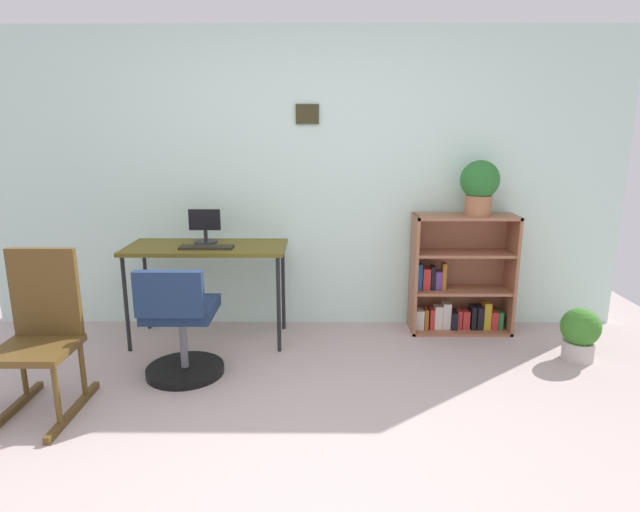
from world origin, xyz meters
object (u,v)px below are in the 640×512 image
object	(u,v)px
office_chair	(180,329)
potted_plant_on_shelf	(480,185)
monitor	(205,227)
bookshelf_low	(458,280)
desk	(207,253)
potted_plant_floor	(580,333)
rocking_chair	(41,332)
keyboard	(206,247)

from	to	relation	value
office_chair	potted_plant_on_shelf	xyz separation A→B (m)	(2.14, 0.84, 0.86)
monitor	office_chair	world-z (taller)	monitor
monitor	bookshelf_low	size ratio (longest dim) A/B	0.27
desk	potted_plant_floor	bearing A→B (deg)	-7.63
rocking_chair	bookshelf_low	size ratio (longest dim) A/B	0.99
desk	bookshelf_low	bearing A→B (deg)	6.79
monitor	bookshelf_low	bearing A→B (deg)	3.94
keyboard	rocking_chair	distance (m)	1.26
monitor	bookshelf_low	world-z (taller)	monitor
office_chair	potted_plant_floor	xyz separation A→B (m)	(2.76, 0.29, -0.14)
rocking_chair	desk	bearing A→B (deg)	54.54
office_chair	bookshelf_low	world-z (taller)	bookshelf_low
rocking_chair	potted_plant_on_shelf	xyz separation A→B (m)	(2.83, 1.23, 0.72)
rocking_chair	potted_plant_on_shelf	bearing A→B (deg)	23.48
desk	office_chair	xyz separation A→B (m)	(-0.05, -0.66, -0.35)
rocking_chair	bookshelf_low	xyz separation A→B (m)	(2.73, 1.29, -0.06)
monitor	rocking_chair	bearing A→B (deg)	-122.20
desk	bookshelf_low	size ratio (longest dim) A/B	1.25
rocking_chair	potted_plant_on_shelf	size ratio (longest dim) A/B	2.23
office_chair	potted_plant_floor	distance (m)	2.78
keyboard	potted_plant_on_shelf	bearing A→B (deg)	7.76
desk	monitor	world-z (taller)	monitor
rocking_chair	potted_plant_floor	world-z (taller)	rocking_chair
desk	potted_plant_on_shelf	bearing A→B (deg)	4.99
keyboard	potted_plant_on_shelf	xyz separation A→B (m)	(2.06, 0.28, 0.43)
keyboard	potted_plant_floor	world-z (taller)	keyboard
monitor	potted_plant_floor	xyz separation A→B (m)	(2.74, -0.46, -0.68)
potted_plant_on_shelf	potted_plant_floor	size ratio (longest dim) A/B	1.10
desk	potted_plant_on_shelf	distance (m)	2.15
potted_plant_floor	monitor	bearing A→B (deg)	170.43
desk	potted_plant_floor	world-z (taller)	desk
office_chair	potted_plant_on_shelf	size ratio (longest dim) A/B	1.85
office_chair	rocking_chair	distance (m)	0.81
bookshelf_low	potted_plant_on_shelf	world-z (taller)	potted_plant_on_shelf
monitor	potted_plant_on_shelf	size ratio (longest dim) A/B	0.62
rocking_chair	potted_plant_floor	bearing A→B (deg)	11.20
bookshelf_low	potted_plant_on_shelf	distance (m)	0.79
desk	keyboard	distance (m)	0.12
monitor	keyboard	size ratio (longest dim) A/B	0.67
keyboard	office_chair	xyz separation A→B (m)	(-0.07, -0.56, -0.42)
bookshelf_low	potted_plant_floor	bearing A→B (deg)	-39.47
desk	office_chair	distance (m)	0.75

